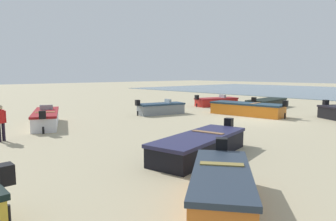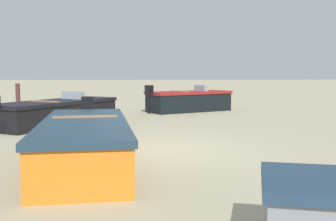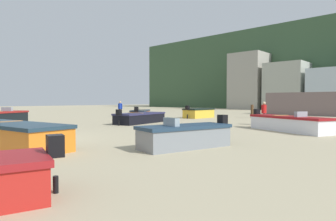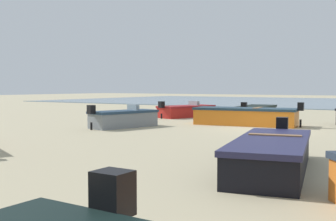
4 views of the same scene
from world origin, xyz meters
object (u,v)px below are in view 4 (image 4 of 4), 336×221
Objects in this scene: boat_grey_5 at (124,119)px; boat_black_6 at (255,112)px; boat_red_3 at (186,111)px; boat_orange_0 at (246,116)px; boat_black_2 at (272,154)px.

boat_grey_5 is 10.15m from boat_black_6.
boat_red_3 is at bearing -156.46° from boat_black_6.
boat_black_6 is at bearing 86.77° from boat_grey_5.
boat_orange_0 is 1.46× the size of boat_grey_5.
boat_black_6 is (1.59, -5.50, -0.08)m from boat_orange_0.
boat_orange_0 is 11.74m from boat_black_2.
boat_red_3 is 0.84× the size of boat_black_6.
boat_black_2 is at bearing -73.75° from boat_black_6.
boat_orange_0 is at bearing -14.43° from boat_red_3.
boat_black_6 is at bearing 8.56° from boat_orange_0.
boat_black_2 is 11.52m from boat_grey_5.
boat_orange_0 is at bearing -77.12° from boat_black_2.
boat_orange_0 is 1.08× the size of boat_black_6.
boat_orange_0 reaches higher than boat_black_2.
boat_black_6 is (-3.85, -2.17, -0.01)m from boat_red_3.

